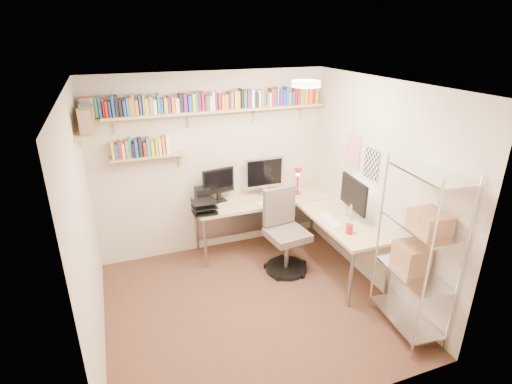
% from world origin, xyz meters
% --- Properties ---
extents(ground, '(3.20, 3.20, 0.00)m').
position_xyz_m(ground, '(0.00, 0.00, 0.00)').
color(ground, '#432D1D').
rests_on(ground, ground).
extents(room_shell, '(3.24, 3.04, 2.52)m').
position_xyz_m(room_shell, '(0.00, 0.00, 1.55)').
color(room_shell, beige).
rests_on(room_shell, ground).
extents(wall_shelves, '(3.12, 1.09, 0.80)m').
position_xyz_m(wall_shelves, '(-0.41, 1.30, 2.03)').
color(wall_shelves, tan).
rests_on(wall_shelves, ground).
extents(corner_desk, '(2.04, 1.99, 1.33)m').
position_xyz_m(corner_desk, '(0.70, 0.96, 0.76)').
color(corner_desk, '#D0BE87').
rests_on(corner_desk, ground).
extents(office_chair, '(0.58, 0.59, 1.10)m').
position_xyz_m(office_chair, '(0.69, 0.59, 0.46)').
color(office_chair, black).
rests_on(office_chair, ground).
extents(wire_rack, '(0.46, 0.84, 1.87)m').
position_xyz_m(wire_rack, '(1.42, -0.94, 1.01)').
color(wire_rack, silver).
rests_on(wire_rack, ground).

